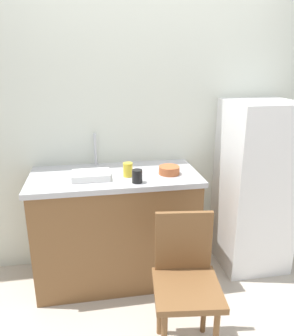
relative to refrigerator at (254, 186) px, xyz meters
The scene contains 11 objects.
ground_plane 1.35m from the refrigerator, 143.95° to the right, with size 8.00×8.00×0.00m, color #BCB2A3.
back_wall 1.15m from the refrigerator, 160.21° to the left, with size 4.80×0.10×2.68m, color silver.
cabinet_base 1.24m from the refrigerator, behind, with size 1.27×0.60×0.89m, color brown.
countertop 1.22m from the refrigerator, behind, with size 1.31×0.64×0.04m, color #B7B7BC.
faucet 1.40m from the refrigerator, behind, with size 0.02×0.02×0.28m, color #B7B7BC.
refrigerator is the anchor object (origin of this frame).
chair 1.20m from the refrigerator, 136.17° to the right, with size 0.45×0.45×0.89m.
dish_tray 1.41m from the refrigerator, behind, with size 0.28×0.20×0.05m, color white.
terracotta_bowl 0.83m from the refrigerator, behind, with size 0.16×0.16×0.06m, color #B25B33.
cup_black 1.11m from the refrigerator, 167.32° to the right, with size 0.08×0.08×0.10m, color black.
cup_yellow 1.14m from the refrigerator, behind, with size 0.07×0.07×0.11m, color yellow.
Camera 1 is at (-0.46, -1.78, 1.78)m, focal length 35.17 mm.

